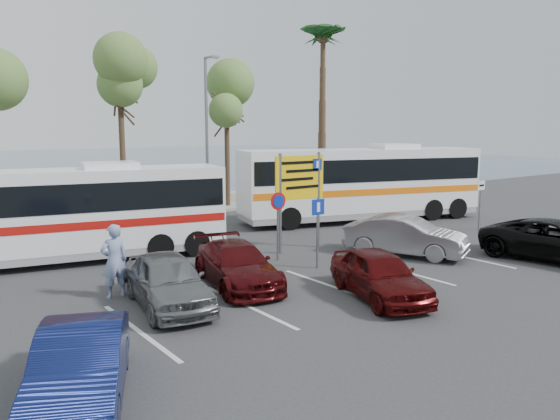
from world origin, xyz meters
TOP-DOWN VIEW (x-y plane):
  - ground at (0.00, 0.00)m, footprint 120.00×120.00m
  - kerb_strip at (0.00, 14.00)m, footprint 44.00×2.40m
  - seawall at (0.00, 16.00)m, footprint 48.00×0.80m
  - tree_mid at (-1.50, 14.00)m, footprint 3.20×3.20m
  - tree_right at (4.50, 14.00)m, footprint 3.20×3.20m
  - palm_tree at (11.50, 14.00)m, footprint 4.80×4.80m
  - street_lamp_right at (3.00, 13.52)m, footprint 0.45×1.15m
  - direction_sign at (1.00, 3.20)m, footprint 2.20×0.12m
  - sign_no_stop at (-0.60, 2.38)m, footprint 0.60×0.08m
  - sign_parking at (-0.20, 0.79)m, footprint 0.50×0.07m
  - sign_taxi at (9.80, 1.49)m, footprint 0.50×0.07m
  - lane_markings at (-1.14, -1.00)m, footprint 12.02×4.20m
  - coach_bus_left at (-6.50, 6.50)m, footprint 10.94×4.44m
  - coach_bus_right at (7.50, 6.50)m, footprint 12.14×5.85m
  - car_silver_a at (-5.71, 0.17)m, footprint 2.28×4.21m
  - car_blue at (-9.00, -3.50)m, footprint 2.82×4.09m
  - car_maroon at (-3.31, 0.71)m, footprint 2.63×4.48m
  - car_red at (-0.91, -2.55)m, footprint 2.70×4.09m
  - suv_black at (7.00, -3.38)m, footprint 2.99×5.27m
  - car_silver_b at (3.50, 0.31)m, footprint 3.09×4.49m
  - pedestrian_near at (-6.51, 1.74)m, footprint 0.74×0.49m
  - pedestrian_far at (11.00, 6.50)m, footprint 0.63×0.80m

SIDE VIEW (x-z plane):
  - ground at x=0.00m, z-range 0.00..0.00m
  - lane_markings at x=-1.14m, z-range 0.00..0.01m
  - kerb_strip at x=0.00m, z-range 0.00..0.15m
  - seawall at x=0.00m, z-range 0.00..0.60m
  - car_maroon at x=-3.31m, z-range 0.00..1.22m
  - car_blue at x=-9.00m, z-range 0.00..1.28m
  - car_red at x=-0.91m, z-range 0.00..1.29m
  - car_silver_a at x=-5.71m, z-range 0.00..1.36m
  - suv_black at x=7.00m, z-range 0.00..1.39m
  - car_silver_b at x=3.50m, z-range 0.00..1.40m
  - pedestrian_far at x=11.00m, z-range 0.00..1.62m
  - pedestrian_near at x=-6.51m, z-range 0.00..1.99m
  - sign_taxi at x=9.80m, z-range 0.32..2.52m
  - sign_parking at x=-0.20m, z-range 0.34..2.59m
  - coach_bus_left at x=-6.50m, z-range -0.12..3.22m
  - sign_no_stop at x=-0.60m, z-range 0.40..2.75m
  - coach_bus_right at x=7.50m, z-range -0.13..3.58m
  - direction_sign at x=1.00m, z-range 0.63..4.23m
  - street_lamp_right at x=3.00m, z-range 0.59..8.60m
  - tree_right at x=4.50m, z-range 2.47..9.87m
  - tree_mid at x=-1.50m, z-range 2.65..10.65m
  - palm_tree at x=11.50m, z-range 4.27..15.47m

